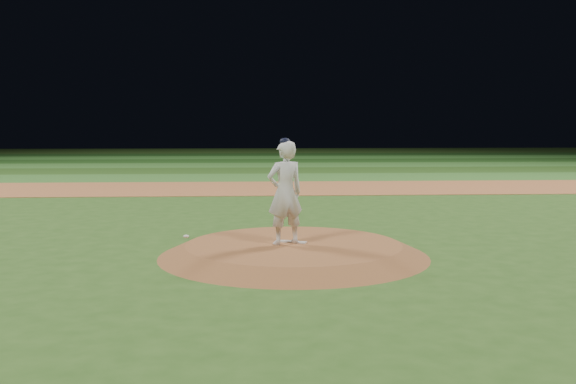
{
  "coord_description": "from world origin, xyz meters",
  "views": [
    {
      "loc": [
        -0.85,
        -12.88,
        2.67
      ],
      "look_at": [
        0.0,
        2.0,
        1.1
      ],
      "focal_mm": 40.0,
      "sensor_mm": 36.0,
      "label": 1
    }
  ],
  "objects_px": {
    "pitching_rubber": "(293,242)",
    "pitcher_on_mound": "(285,192)",
    "rosin_bag": "(186,236)",
    "pitchers_mound": "(294,250)"
  },
  "relations": [
    {
      "from": "pitching_rubber",
      "to": "pitcher_on_mound",
      "type": "xyz_separation_m",
      "value": [
        -0.17,
        -0.15,
        1.04
      ]
    },
    {
      "from": "pitching_rubber",
      "to": "rosin_bag",
      "type": "height_order",
      "value": "rosin_bag"
    },
    {
      "from": "pitchers_mound",
      "to": "pitching_rubber",
      "type": "relative_size",
      "value": 9.66
    },
    {
      "from": "pitching_rubber",
      "to": "rosin_bag",
      "type": "xyz_separation_m",
      "value": [
        -2.25,
        0.65,
        0.02
      ]
    },
    {
      "from": "pitchers_mound",
      "to": "pitching_rubber",
      "type": "xyz_separation_m",
      "value": [
        -0.01,
        0.12,
        0.14
      ]
    },
    {
      "from": "pitcher_on_mound",
      "to": "rosin_bag",
      "type": "bearing_deg",
      "value": 159.02
    },
    {
      "from": "pitchers_mound",
      "to": "pitcher_on_mound",
      "type": "height_order",
      "value": "pitcher_on_mound"
    },
    {
      "from": "pitching_rubber",
      "to": "pitcher_on_mound",
      "type": "distance_m",
      "value": 1.07
    },
    {
      "from": "rosin_bag",
      "to": "pitcher_on_mound",
      "type": "distance_m",
      "value": 2.45
    },
    {
      "from": "pitcher_on_mound",
      "to": "pitchers_mound",
      "type": "bearing_deg",
      "value": 8.75
    }
  ]
}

